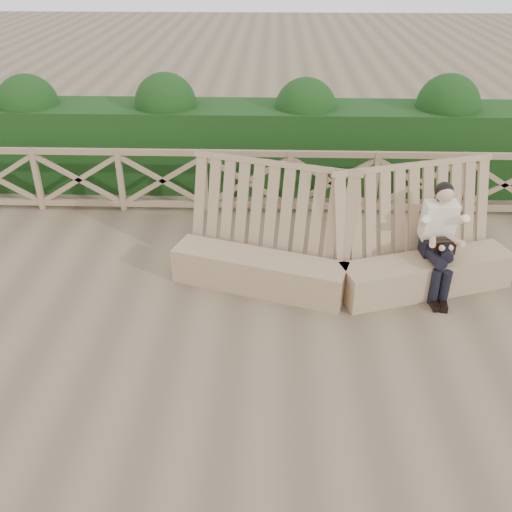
{
  "coord_description": "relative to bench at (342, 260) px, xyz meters",
  "views": [
    {
      "loc": [
        0.44,
        -5.42,
        4.27
      ],
      "look_at": [
        0.26,
        0.4,
        0.9
      ],
      "focal_mm": 40.0,
      "sensor_mm": 36.0,
      "label": 1
    }
  ],
  "objects": [
    {
      "name": "guardrail",
      "position": [
        -1.39,
        2.31,
        0.14
      ],
      "size": [
        10.1,
        0.09,
        1.1
      ],
      "color": "#8E7053",
      "rests_on": "ground"
    },
    {
      "name": "ground",
      "position": [
        -1.39,
        -1.19,
        -0.41
      ],
      "size": [
        60.0,
        60.0,
        0.0
      ],
      "primitive_type": "plane",
      "color": "brown",
      "rests_on": "ground"
    },
    {
      "name": "hedge",
      "position": [
        -1.39,
        3.51,
        0.34
      ],
      "size": [
        12.0,
        1.2,
        1.5
      ],
      "primitive_type": "cube",
      "color": "black",
      "rests_on": "ground"
    },
    {
      "name": "woman",
      "position": [
        1.23,
        -0.02,
        0.39
      ],
      "size": [
        0.44,
        0.91,
        1.5
      ],
      "rotation": [
        0.0,
        0.0,
        0.08
      ],
      "color": "black",
      "rests_on": "ground"
    },
    {
      "name": "bench",
      "position": [
        0.0,
        0.0,
        0.0
      ],
      "size": [
        4.61,
        1.43,
        1.62
      ],
      "rotation": [
        0.0,
        0.0,
        -0.0
      ],
      "color": "#947454",
      "rests_on": "ground"
    }
  ]
}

